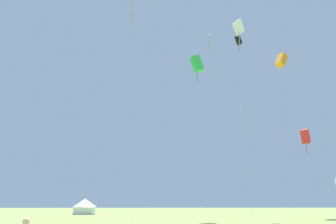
{
  "coord_description": "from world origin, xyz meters",
  "views": [
    {
      "loc": [
        -2.31,
        -3.21,
        2.15
      ],
      "look_at": [
        0.0,
        32.0,
        11.61
      ],
      "focal_mm": 36.72,
      "sensor_mm": 36.0,
      "label": 1
    }
  ],
  "objects": [
    {
      "name": "kite_orange_box",
      "position": [
        24.58,
        58.93,
        30.01
      ],
      "size": [
        2.99,
        2.66,
        31.62
      ],
      "color": "orange",
      "rests_on": "ground"
    },
    {
      "name": "kite_green_box",
      "position": [
        5.86,
        48.75,
        24.38
      ],
      "size": [
        2.35,
        2.48,
        25.84
      ],
      "color": "green",
      "rests_on": "ground"
    },
    {
      "name": "kite_black_box",
      "position": [
        13.66,
        50.83,
        29.84
      ],
      "size": [
        1.2,
        2.91,
        30.82
      ],
      "color": "black",
      "rests_on": "ground"
    },
    {
      "name": "kite_green_diamond",
      "position": [
        8.45,
        50.76,
        28.59
      ],
      "size": [
        1.89,
        2.17,
        31.04
      ],
      "color": "green",
      "rests_on": "ground"
    },
    {
      "name": "kite_red_box",
      "position": [
        25.22,
        53.48,
        13.43
      ],
      "size": [
        2.09,
        3.36,
        14.74
      ],
      "color": "red",
      "rests_on": "ground"
    },
    {
      "name": "kite_white_diamond",
      "position": [
        11.1,
        41.67,
        26.96
      ],
      "size": [
        2.44,
        1.69,
        28.71
      ],
      "color": "white",
      "rests_on": "ground"
    },
    {
      "name": "festival_tent_right",
      "position": [
        -14.86,
        72.35,
        1.8
      ],
      "size": [
        4.99,
        4.99,
        3.24
      ],
      "color": "white",
      "rests_on": "ground"
    }
  ]
}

